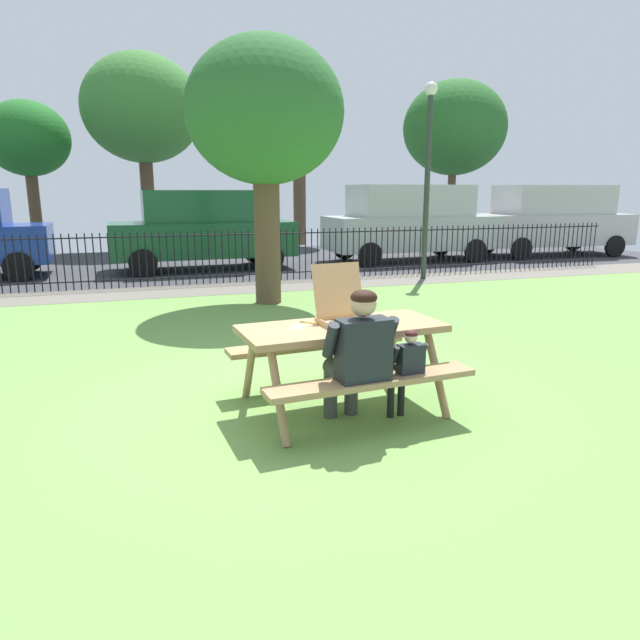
{
  "coord_description": "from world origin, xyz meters",
  "views": [
    {
      "loc": [
        -1.25,
        -4.86,
        1.94
      ],
      "look_at": [
        0.29,
        0.03,
        0.75
      ],
      "focal_mm": 31.55,
      "sensor_mm": 36.0,
      "label": 1
    }
  ],
  "objects": [
    {
      "name": "ground",
      "position": [
        0.0,
        1.54,
        -0.01
      ],
      "size": [
        28.0,
        11.08,
        0.02
      ],
      "primitive_type": "cube",
      "color": "#6E9C4A"
    },
    {
      "name": "cobblestone_walkway",
      "position": [
        0.0,
        6.38,
        -0.0
      ],
      "size": [
        28.0,
        1.4,
        0.01
      ],
      "primitive_type": "cube",
      "color": "slate"
    },
    {
      "name": "street_asphalt",
      "position": [
        0.0,
        10.75,
        -0.01
      ],
      "size": [
        28.0,
        7.34,
        0.01
      ],
      "primitive_type": "cube",
      "color": "#38383D"
    },
    {
      "name": "picnic_table_foreground",
      "position": [
        0.39,
        -0.3,
        0.6
      ],
      "size": [
        1.92,
        1.63,
        0.79
      ],
      "color": "#A07D54",
      "rests_on": "ground"
    },
    {
      "name": "pizza_box_open",
      "position": [
        0.44,
        -0.28,
        0.87
      ],
      "size": [
        0.55,
        0.62,
        0.52
      ],
      "color": "tan",
      "rests_on": "picnic_table_foreground"
    },
    {
      "name": "pizza_slice_on_table",
      "position": [
        0.06,
        -0.22,
        0.78
      ],
      "size": [
        0.3,
        0.29,
        0.02
      ],
      "color": "#F5D37B",
      "rests_on": "picnic_table_foreground"
    },
    {
      "name": "adult_at_table",
      "position": [
        0.35,
        -0.81,
        0.66
      ],
      "size": [
        0.63,
        0.61,
        1.19
      ],
      "color": "#3D3D3D",
      "rests_on": "ground"
    },
    {
      "name": "child_at_table",
      "position": [
        0.78,
        -0.8,
        0.5
      ],
      "size": [
        0.32,
        0.32,
        0.83
      ],
      "color": "black",
      "rests_on": "ground"
    },
    {
      "name": "iron_fence_streetside",
      "position": [
        -0.0,
        7.08,
        0.57
      ],
      "size": [
        20.26,
        0.03,
        1.12
      ],
      "color": "black",
      "rests_on": "ground"
    },
    {
      "name": "lamp_post_walkway",
      "position": [
        4.72,
        6.36,
        2.52
      ],
      "size": [
        0.28,
        0.28,
        4.14
      ],
      "color": "#2D382D",
      "rests_on": "ground"
    },
    {
      "name": "tree_near_table",
      "position": [
        0.82,
        4.73,
        3.14
      ],
      "size": [
        2.62,
        2.62,
        4.38
      ],
      "color": "brown",
      "rests_on": "ground"
    },
    {
      "name": "parked_car_center",
      "position": [
        0.18,
        9.41,
        1.01
      ],
      "size": [
        4.45,
        2.02,
        1.94
      ],
      "color": "#1A532E",
      "rests_on": "ground"
    },
    {
      "name": "parked_car_right",
      "position": [
        5.85,
        9.42,
        1.1
      ],
      "size": [
        4.63,
        2.01,
        2.08
      ],
      "color": "#B3BDB7",
      "rests_on": "ground"
    },
    {
      "name": "parked_car_far_right",
      "position": [
        10.58,
        9.42,
        1.1
      ],
      "size": [
        4.7,
        2.17,
        2.08
      ],
      "color": "#B9B5B5",
      "rests_on": "ground"
    },
    {
      "name": "far_tree_midleft",
      "position": [
        -4.4,
        15.02,
        3.44
      ],
      "size": [
        2.51,
        2.51,
        4.62
      ],
      "color": "brown",
      "rests_on": "ground"
    },
    {
      "name": "far_tree_center",
      "position": [
        -0.96,
        15.02,
        4.46
      ],
      "size": [
        3.77,
        3.77,
        6.19
      ],
      "color": "brown",
      "rests_on": "ground"
    },
    {
      "name": "far_tree_midright",
      "position": [
        4.25,
        15.02,
        4.21
      ],
      "size": [
        2.66,
        2.66,
        5.51
      ],
      "color": "brown",
      "rests_on": "ground"
    },
    {
      "name": "far_tree_right",
      "position": [
        10.39,
        15.02,
        4.23
      ],
      "size": [
        3.89,
        3.89,
        6.0
      ],
      "color": "brown",
      "rests_on": "ground"
    }
  ]
}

